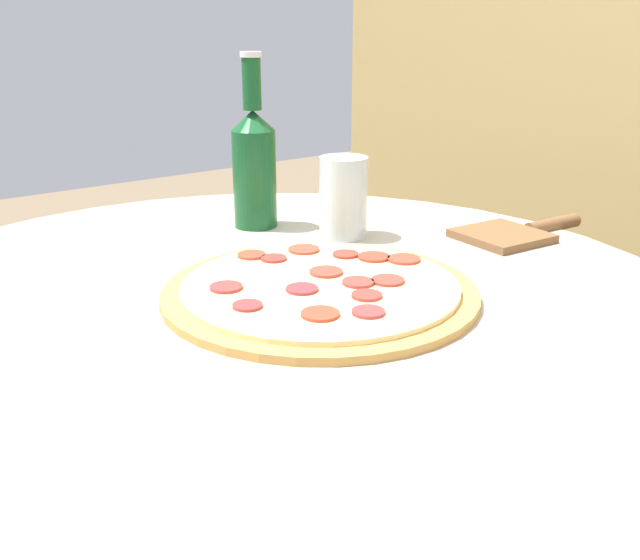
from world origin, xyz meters
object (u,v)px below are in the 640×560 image
(pizza, at_px, (320,289))
(pizza_paddle, at_px, (515,233))
(drinking_glass, at_px, (343,197))
(beer_bottle, at_px, (254,163))

(pizza, distance_m, pizza_paddle, 0.38)
(pizza, bearing_deg, drinking_glass, 134.05)
(pizza_paddle, height_order, drinking_glass, drinking_glass)
(beer_bottle, height_order, drinking_glass, beer_bottle)
(pizza_paddle, bearing_deg, beer_bottle, 138.39)
(beer_bottle, height_order, pizza_paddle, beer_bottle)
(pizza, height_order, drinking_glass, drinking_glass)
(drinking_glass, bearing_deg, beer_bottle, -151.17)
(pizza_paddle, xyz_separation_m, drinking_glass, (-0.16, -0.20, 0.05))
(pizza, xyz_separation_m, drinking_glass, (-0.17, 0.18, 0.05))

